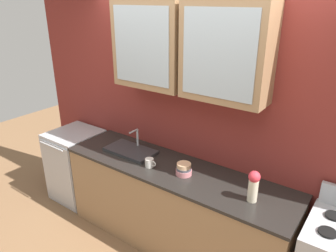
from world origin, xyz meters
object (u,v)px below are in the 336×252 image
(sink_faucet, at_px, (131,150))
(vase, at_px, (253,185))
(dishwasher, at_px, (77,165))
(bowl_stack, at_px, (184,169))
(cup_near_sink, at_px, (150,163))

(sink_faucet, distance_m, vase, 1.42)
(vase, distance_m, dishwasher, 2.42)
(bowl_stack, height_order, cup_near_sink, bowl_stack)
(cup_near_sink, bearing_deg, sink_faucet, 159.99)
(sink_faucet, height_order, bowl_stack, sink_faucet)
(cup_near_sink, bearing_deg, vase, 3.03)
(vase, bearing_deg, dishwasher, 178.81)
(sink_faucet, relative_size, dishwasher, 0.61)
(bowl_stack, xyz_separation_m, vase, (0.68, -0.02, 0.10))
(cup_near_sink, bearing_deg, bowl_stack, 12.05)
(vase, relative_size, dishwasher, 0.30)
(cup_near_sink, height_order, dishwasher, cup_near_sink)
(bowl_stack, distance_m, vase, 0.69)
(bowl_stack, height_order, dishwasher, bowl_stack)
(sink_faucet, height_order, dishwasher, sink_faucet)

